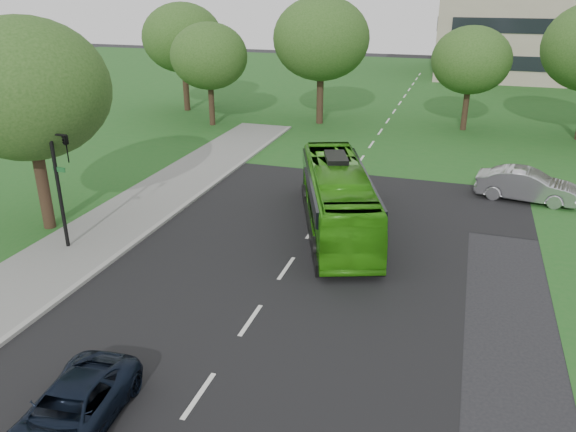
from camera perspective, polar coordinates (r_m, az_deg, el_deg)
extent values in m
plane|color=black|center=(21.19, -1.84, -7.75)|extent=(160.00, 160.00, 0.00)
cube|color=black|center=(39.22, 7.97, 6.47)|extent=(14.00, 120.00, 0.01)
cube|color=black|center=(33.57, 6.13, 3.83)|extent=(80.00, 12.00, 0.01)
cube|color=silver|center=(34.50, 6.48, 4.34)|extent=(0.15, 90.00, 0.01)
cube|color=gray|center=(20.94, -25.79, -10.41)|extent=(0.25, 60.00, 0.15)
cube|color=#1E571D|center=(63.44, 12.10, 12.30)|extent=(120.00, 60.00, 0.01)
cylinder|color=black|center=(46.74, -7.76, 10.98)|extent=(0.46, 0.46, 3.05)
ellipsoid|color=#254B19|center=(46.14, -8.02, 15.79)|extent=(6.06, 6.06, 5.15)
cylinder|color=black|center=(46.90, 3.26, 11.58)|extent=(0.56, 0.56, 3.69)
ellipsoid|color=#254B19|center=(46.23, 3.40, 17.54)|extent=(7.60, 7.60, 6.46)
cylinder|color=black|center=(46.80, 17.54, 10.13)|extent=(0.45, 0.45, 2.99)
ellipsoid|color=#254B19|center=(46.20, 18.11, 14.82)|extent=(5.95, 5.95, 5.06)
cylinder|color=black|center=(52.81, -10.30, 12.42)|extent=(0.54, 0.54, 3.57)
ellipsoid|color=#254B19|center=(52.24, -10.66, 17.37)|extent=(7.00, 7.00, 5.95)
cylinder|color=black|center=(28.30, -23.54, 2.31)|extent=(0.54, 0.54, 3.62)
ellipsoid|color=#254B19|center=(27.20, -25.08, 11.61)|extent=(7.19, 7.19, 6.11)
imported|color=#329212|center=(26.10, 5.06, 1.86)|extent=(6.04, 11.11, 3.03)
imported|color=#B0B0B5|center=(32.29, 23.07, 2.91)|extent=(5.29, 2.47, 1.68)
imported|color=black|center=(16.09, -21.19, -17.94)|extent=(2.50, 4.66, 1.25)
cylinder|color=black|center=(25.27, -22.27, 2.71)|extent=(0.16, 0.16, 5.68)
cylinder|color=black|center=(24.41, -22.32, 7.65)|extent=(0.79, 0.09, 0.09)
imported|color=black|center=(24.37, -21.61, 6.34)|extent=(0.26, 0.28, 1.14)
cube|color=#195926|center=(24.93, -22.23, 4.39)|extent=(0.57, 0.05, 0.20)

